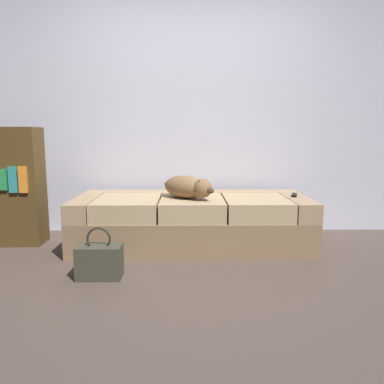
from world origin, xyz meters
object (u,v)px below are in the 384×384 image
at_px(couch, 192,221).
at_px(handbag, 100,261).
at_px(dog_tan, 188,187).
at_px(bookshelf, 11,186).
at_px(tv_remote, 294,195).

height_order(couch, handbag, couch).
height_order(dog_tan, bookshelf, bookshelf).
distance_m(handbag, bookshelf, 1.41).
height_order(tv_remote, bookshelf, bookshelf).
distance_m(couch, handbag, 1.05).
bearing_deg(couch, bookshelf, 177.05).
height_order(couch, dog_tan, dog_tan).
height_order(couch, bookshelf, bookshelf).
bearing_deg(dog_tan, couch, 68.47).
distance_m(couch, dog_tan, 0.35).
height_order(couch, tv_remote, tv_remote).
bearing_deg(bookshelf, couch, -2.95).
bearing_deg(tv_remote, dog_tan, -155.27).
bearing_deg(handbag, couch, 49.67).
height_order(dog_tan, tv_remote, dog_tan).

